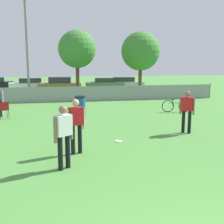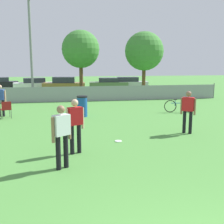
{
  "view_description": "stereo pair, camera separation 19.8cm",
  "coord_description": "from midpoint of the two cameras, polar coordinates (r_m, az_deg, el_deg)",
  "views": [
    {
      "loc": [
        -2.12,
        -2.48,
        2.71
      ],
      "look_at": [
        -0.12,
        7.01,
        1.05
      ],
      "focal_mm": 45.0,
      "sensor_mm": 36.0,
      "label": 1
    },
    {
      "loc": [
        -1.93,
        -2.51,
        2.71
      ],
      "look_at": [
        -0.12,
        7.01,
        1.05
      ],
      "focal_mm": 45.0,
      "sensor_mm": 36.0,
      "label": 2
    }
  ],
  "objects": [
    {
      "name": "spectator_in_blue",
      "position": [
        15.63,
        -21.37,
        2.62
      ],
      "size": [
        0.56,
        0.31,
        1.65
      ],
      "rotation": [
        0.0,
        0.0,
        2.9
      ],
      "color": "black",
      "rests_on": "ground_plane"
    },
    {
      "name": "light_pole",
      "position": [
        22.54,
        -16.0,
        14.44
      ],
      "size": [
        0.9,
        0.36,
        7.91
      ],
      "color": "gray",
      "rests_on": "ground_plane"
    },
    {
      "name": "tree_near_pole",
      "position": [
        24.53,
        -6.14,
        12.55
      ],
      "size": [
        3.2,
        3.2,
        5.56
      ],
      "color": "brown",
      "rests_on": "ground_plane"
    },
    {
      "name": "tree_far_right",
      "position": [
        25.5,
        6.79,
        12.15
      ],
      "size": [
        3.42,
        3.42,
        5.54
      ],
      "color": "brown",
      "rests_on": "ground_plane"
    },
    {
      "name": "parked_car_silver",
      "position": [
        30.83,
        3.35,
        5.87
      ],
      "size": [
        4.52,
        2.28,
        1.32
      ],
      "rotation": [
        0.0,
        0.0,
        -0.14
      ],
      "color": "black",
      "rests_on": "ground_plane"
    },
    {
      "name": "player_thrower_red",
      "position": [
        8.53,
        -6.84,
        -2.06
      ],
      "size": [
        0.55,
        0.37,
        1.68
      ],
      "rotation": [
        0.0,
        0.0,
        0.4
      ],
      "color": "black",
      "rests_on": "ground_plane"
    },
    {
      "name": "folding_chair_sideline",
      "position": [
        14.99,
        -20.36,
        0.69
      ],
      "size": [
        0.59,
        0.59,
        0.87
      ],
      "rotation": [
        0.0,
        0.0,
        3.48
      ],
      "color": "#333338",
      "rests_on": "ground_plane"
    },
    {
      "name": "parked_car_olive",
      "position": [
        30.33,
        -0.5,
        5.79
      ],
      "size": [
        4.28,
        2.39,
        1.26
      ],
      "rotation": [
        0.0,
        0.0,
        -0.14
      ],
      "color": "black",
      "rests_on": "ground_plane"
    },
    {
      "name": "trash_bin",
      "position": [
        14.64,
        -5.68,
        1.18
      ],
      "size": [
        0.55,
        0.55,
        1.08
      ],
      "color": "#194C99",
      "rests_on": "ground_plane"
    },
    {
      "name": "fence_backline",
      "position": [
        20.71,
        -5.06,
        3.71
      ],
      "size": [
        20.61,
        0.07,
        1.21
      ],
      "color": "gray",
      "rests_on": "ground_plane"
    },
    {
      "name": "bicycle_sideline",
      "position": [
        16.35,
        13.74,
        1.19
      ],
      "size": [
        1.63,
        0.48,
        0.75
      ],
      "rotation": [
        0.0,
        0.0,
        -0.2
      ],
      "color": "black",
      "rests_on": "ground_plane"
    },
    {
      "name": "parked_car_white",
      "position": [
        29.97,
        -15.32,
        5.44
      ],
      "size": [
        4.29,
        2.3,
        1.31
      ],
      "rotation": [
        0.0,
        0.0,
        0.12
      ],
      "color": "black",
      "rests_on": "ground_plane"
    },
    {
      "name": "player_defender_red",
      "position": [
        11.38,
        15.67,
        0.61
      ],
      "size": [
        0.5,
        0.43,
        1.68
      ],
      "rotation": [
        0.0,
        0.0,
        -0.62
      ],
      "color": "black",
      "rests_on": "ground_plane"
    },
    {
      "name": "player_receiver_white",
      "position": [
        7.34,
        -9.46,
        -4.07
      ],
      "size": [
        0.5,
        0.43,
        1.68
      ],
      "rotation": [
        0.0,
        0.0,
        0.6
      ],
      "color": "black",
      "rests_on": "ground_plane"
    },
    {
      "name": "frisbee_disc",
      "position": [
        10.0,
        1.86,
        -5.92
      ],
      "size": [
        0.25,
        0.25,
        0.03
      ],
      "color": "white",
      "rests_on": "ground_plane"
    },
    {
      "name": "parked_car_tan",
      "position": [
        27.67,
        -9.48,
        5.45
      ],
      "size": [
        4.16,
        2.21,
        1.49
      ],
      "rotation": [
        0.0,
        0.0,
        -0.1
      ],
      "color": "black",
      "rests_on": "ground_plane"
    }
  ]
}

